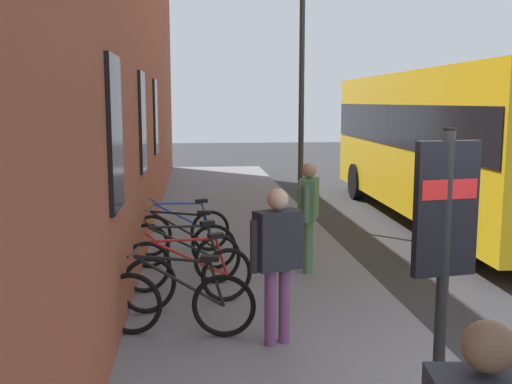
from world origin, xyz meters
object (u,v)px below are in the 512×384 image
(bicycle_nearest_sign, at_px, (182,231))
(street_lamp, at_px, (302,74))
(bicycle_beside_lamp, at_px, (183,261))
(pedestrian_near_bus, at_px, (278,250))
(pedestrian_crossing_street, at_px, (309,206))
(bicycle_under_window, at_px, (181,244))
(bicycle_far_end, at_px, (189,278))
(bicycle_end_of_row, at_px, (178,302))
(transit_info_sign, at_px, (445,227))
(city_bus, at_px, (446,138))

(bicycle_nearest_sign, bearing_deg, street_lamp, -41.69)
(bicycle_beside_lamp, xyz_separation_m, pedestrian_near_bus, (-2.11, -1.04, 0.65))
(pedestrian_near_bus, bearing_deg, bicycle_beside_lamp, 26.18)
(bicycle_beside_lamp, xyz_separation_m, pedestrian_crossing_street, (0.62, -1.90, 0.64))
(bicycle_nearest_sign, height_order, pedestrian_near_bus, pedestrian_near_bus)
(bicycle_beside_lamp, height_order, bicycle_under_window, same)
(bicycle_under_window, height_order, pedestrian_crossing_street, pedestrian_crossing_street)
(pedestrian_crossing_street, bearing_deg, bicycle_far_end, 128.54)
(bicycle_end_of_row, distance_m, pedestrian_near_bus, 1.30)
(transit_info_sign, distance_m, city_bus, 9.28)
(bicycle_under_window, distance_m, bicycle_nearest_sign, 0.96)
(bicycle_beside_lamp, relative_size, pedestrian_near_bus, 1.00)
(bicycle_end_of_row, distance_m, bicycle_far_end, 0.96)
(bicycle_far_end, bearing_deg, bicycle_nearest_sign, 2.97)
(bicycle_nearest_sign, distance_m, city_bus, 6.69)
(bicycle_end_of_row, xyz_separation_m, city_bus, (6.58, -5.87, 1.41))
(bicycle_beside_lamp, bearing_deg, pedestrian_crossing_street, -72.06)
(bicycle_nearest_sign, height_order, transit_info_sign, transit_info_sign)
(bicycle_beside_lamp, relative_size, bicycle_nearest_sign, 0.99)
(street_lamp, bearing_deg, bicycle_under_window, 146.26)
(bicycle_under_window, xyz_separation_m, street_lamp, (3.87, -2.59, 2.81))
(pedestrian_crossing_street, bearing_deg, bicycle_beside_lamp, 107.94)
(bicycle_far_end, height_order, city_bus, city_bus)
(bicycle_beside_lamp, relative_size, transit_info_sign, 0.71)
(city_bus, xyz_separation_m, pedestrian_near_bus, (-6.91, 4.80, -0.76))
(bicycle_far_end, relative_size, city_bus, 0.16)
(pedestrian_near_bus, distance_m, pedestrian_crossing_street, 2.86)
(bicycle_end_of_row, bearing_deg, bicycle_nearest_sign, 0.32)
(bicycle_under_window, xyz_separation_m, pedestrian_crossing_street, (-0.38, -1.95, 0.64))
(pedestrian_near_bus, distance_m, street_lamp, 7.46)
(city_bus, distance_m, pedestrian_crossing_street, 5.80)
(pedestrian_near_bus, bearing_deg, street_lamp, -12.12)
(pedestrian_near_bus, relative_size, pedestrian_crossing_street, 1.01)
(bicycle_under_window, relative_size, bicycle_nearest_sign, 1.03)
(bicycle_end_of_row, xyz_separation_m, transit_info_sign, (-1.94, -2.21, 1.21))
(bicycle_beside_lamp, distance_m, street_lamp, 6.17)
(bicycle_nearest_sign, relative_size, pedestrian_crossing_street, 1.01)
(bicycle_far_end, relative_size, pedestrian_crossing_street, 1.00)
(bicycle_beside_lamp, relative_size, pedestrian_crossing_street, 1.01)
(pedestrian_near_bus, bearing_deg, city_bus, -34.76)
(bicycle_far_end, height_order, bicycle_under_window, same)
(bicycle_end_of_row, xyz_separation_m, pedestrian_crossing_street, (2.39, -1.94, 0.64))
(bicycle_under_window, xyz_separation_m, pedestrian_near_bus, (-3.11, -1.09, 0.65))
(street_lamp, bearing_deg, transit_info_sign, 177.59)
(city_bus, distance_m, street_lamp, 3.59)
(bicycle_end_of_row, distance_m, street_lamp, 7.66)
(bicycle_far_end, bearing_deg, bicycle_beside_lamp, 6.15)
(bicycle_end_of_row, height_order, city_bus, city_bus)
(city_bus, bearing_deg, bicycle_under_window, 122.89)
(bicycle_nearest_sign, bearing_deg, city_bus, -64.22)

